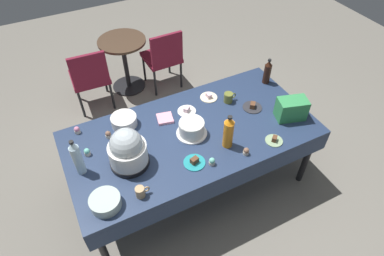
% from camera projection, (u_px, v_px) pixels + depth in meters
% --- Properties ---
extents(ground, '(9.00, 9.00, 0.00)m').
position_uv_depth(ground, '(192.00, 182.00, 3.43)').
color(ground, slate).
extents(potluck_table, '(2.20, 1.10, 0.75)m').
position_uv_depth(potluck_table, '(192.00, 137.00, 2.94)').
color(potluck_table, navy).
rests_on(potluck_table, ground).
extents(frosted_layer_cake, '(0.27, 0.27, 0.14)m').
position_uv_depth(frosted_layer_cake, '(192.00, 128.00, 2.83)').
color(frosted_layer_cake, silver).
rests_on(frosted_layer_cake, potluck_table).
extents(slow_cooker, '(0.32, 0.32, 0.35)m').
position_uv_depth(slow_cooker, '(127.00, 150.00, 2.54)').
color(slow_cooker, black).
rests_on(slow_cooker, potluck_table).
extents(glass_salad_bowl, '(0.23, 0.23, 0.08)m').
position_uv_depth(glass_salad_bowl, '(105.00, 202.00, 2.34)').
color(glass_salad_bowl, '#B2C6BC').
rests_on(glass_salad_bowl, potluck_table).
extents(ceramic_snack_bowl, '(0.23, 0.23, 0.09)m').
position_uv_depth(ceramic_snack_bowl, '(124.00, 121.00, 2.93)').
color(ceramic_snack_bowl, silver).
rests_on(ceramic_snack_bowl, potluck_table).
extents(dessert_plate_sage, '(0.15, 0.15, 0.05)m').
position_uv_depth(dessert_plate_sage, '(274.00, 140.00, 2.81)').
color(dessert_plate_sage, '#8CA87F').
rests_on(dessert_plate_sage, potluck_table).
extents(dessert_plate_teal, '(0.18, 0.18, 0.06)m').
position_uv_depth(dessert_plate_teal, '(194.00, 162.00, 2.64)').
color(dessert_plate_teal, teal).
rests_on(dessert_plate_teal, potluck_table).
extents(dessert_plate_cream, '(0.17, 0.17, 0.05)m').
position_uv_depth(dessert_plate_cream, '(209.00, 97.00, 3.22)').
color(dessert_plate_cream, beige).
rests_on(dessert_plate_cream, potluck_table).
extents(dessert_plate_white, '(0.17, 0.17, 0.05)m').
position_uv_depth(dessert_plate_white, '(187.00, 111.00, 3.08)').
color(dessert_plate_white, white).
rests_on(dessert_plate_white, potluck_table).
extents(dessert_plate_charcoal, '(0.18, 0.18, 0.06)m').
position_uv_depth(dessert_plate_charcoal, '(252.00, 107.00, 3.11)').
color(dessert_plate_charcoal, '#2D2D33').
rests_on(dessert_plate_charcoal, potluck_table).
extents(cupcake_vanilla, '(0.05, 0.05, 0.07)m').
position_uv_depth(cupcake_vanilla, '(87.00, 152.00, 2.69)').
color(cupcake_vanilla, beige).
rests_on(cupcake_vanilla, potluck_table).
extents(cupcake_cocoa, '(0.05, 0.05, 0.07)m').
position_uv_depth(cupcake_cocoa, '(77.00, 130.00, 2.87)').
color(cupcake_cocoa, beige).
rests_on(cupcake_cocoa, potluck_table).
extents(cupcake_lemon, '(0.05, 0.05, 0.07)m').
position_uv_depth(cupcake_lemon, '(108.00, 135.00, 2.83)').
color(cupcake_lemon, beige).
rests_on(cupcake_lemon, potluck_table).
extents(cupcake_mint, '(0.05, 0.05, 0.07)m').
position_uv_depth(cupcake_mint, '(246.00, 151.00, 2.69)').
color(cupcake_mint, beige).
rests_on(cupcake_mint, potluck_table).
extents(cupcake_rose, '(0.05, 0.05, 0.07)m').
position_uv_depth(cupcake_rose, '(212.00, 162.00, 2.62)').
color(cupcake_rose, beige).
rests_on(cupcake_rose, potluck_table).
extents(cupcake_berry, '(0.05, 0.05, 0.07)m').
position_uv_depth(cupcake_berry, '(136.00, 139.00, 2.80)').
color(cupcake_berry, beige).
rests_on(cupcake_berry, potluck_table).
extents(soda_bottle_cola, '(0.07, 0.07, 0.28)m').
position_uv_depth(soda_bottle_cola, '(267.00, 72.00, 3.31)').
color(soda_bottle_cola, '#33190F').
rests_on(soda_bottle_cola, potluck_table).
extents(soda_bottle_water, '(0.07, 0.07, 0.35)m').
position_uv_depth(soda_bottle_water, '(77.00, 158.00, 2.48)').
color(soda_bottle_water, silver).
rests_on(soda_bottle_water, potluck_table).
extents(soda_bottle_orange_juice, '(0.09, 0.09, 0.33)m').
position_uv_depth(soda_bottle_orange_juice, '(228.00, 132.00, 2.68)').
color(soda_bottle_orange_juice, orange).
rests_on(soda_bottle_orange_juice, potluck_table).
extents(coffee_mug_tan, '(0.11, 0.07, 0.09)m').
position_uv_depth(coffee_mug_tan, '(141.00, 192.00, 2.40)').
color(coffee_mug_tan, tan).
rests_on(coffee_mug_tan, potluck_table).
extents(coffee_mug_olive, '(0.13, 0.09, 0.10)m').
position_uv_depth(coffee_mug_olive, '(229.00, 97.00, 3.15)').
color(coffee_mug_olive, olive).
rests_on(coffee_mug_olive, potluck_table).
extents(soda_carton, '(0.29, 0.23, 0.20)m').
position_uv_depth(soda_carton, '(291.00, 109.00, 2.96)').
color(soda_carton, '#338C4C').
rests_on(soda_carton, potluck_table).
extents(paper_napkin_stack, '(0.17, 0.17, 0.02)m').
position_uv_depth(paper_napkin_stack, '(165.00, 118.00, 3.00)').
color(paper_napkin_stack, pink).
rests_on(paper_napkin_stack, potluck_table).
extents(maroon_chair_left, '(0.46, 0.46, 0.85)m').
position_uv_depth(maroon_chair_left, '(90.00, 76.00, 3.92)').
color(maroon_chair_left, maroon).
rests_on(maroon_chair_left, ground).
extents(maroon_chair_right, '(0.45, 0.45, 0.85)m').
position_uv_depth(maroon_chair_right, '(163.00, 56.00, 4.22)').
color(maroon_chair_right, maroon).
rests_on(maroon_chair_right, ground).
extents(round_cafe_table, '(0.60, 0.60, 0.72)m').
position_uv_depth(round_cafe_table, '(124.00, 55.00, 4.21)').
color(round_cafe_table, '#473323').
rests_on(round_cafe_table, ground).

